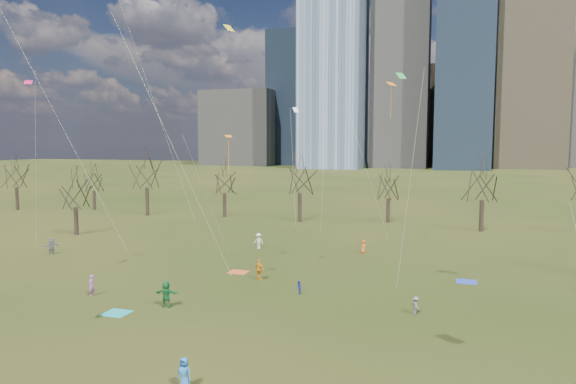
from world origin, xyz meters
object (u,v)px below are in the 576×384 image
(blanket_crimson, at_px, (238,272))
(person_0, at_px, (184,373))
(blanket_teal, at_px, (117,313))
(person_4, at_px, (259,270))
(blanket_navy, at_px, (467,282))

(blanket_crimson, xyz_separation_m, person_0, (5.85, -20.15, 0.73))
(person_0, bearing_deg, blanket_crimson, 109.00)
(blanket_crimson, relative_size, person_0, 1.08)
(blanket_teal, height_order, person_4, person_4)
(blanket_navy, relative_size, person_0, 1.08)
(blanket_teal, distance_m, blanket_crimson, 12.70)
(blanket_teal, relative_size, blanket_navy, 1.00)
(blanket_teal, height_order, person_0, person_0)
(blanket_teal, distance_m, person_4, 12.11)
(person_0, bearing_deg, blanket_teal, 142.35)
(person_4, bearing_deg, blanket_navy, -136.26)
(blanket_navy, distance_m, blanket_crimson, 18.90)
(blanket_teal, xyz_separation_m, blanket_crimson, (3.44, 12.23, 0.00))
(blanket_crimson, bearing_deg, person_4, -34.15)
(blanket_navy, bearing_deg, blanket_teal, -146.09)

